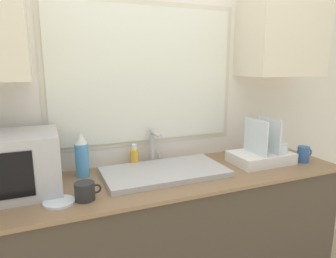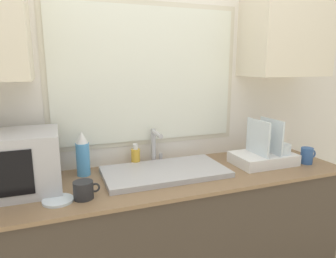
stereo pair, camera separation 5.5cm
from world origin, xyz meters
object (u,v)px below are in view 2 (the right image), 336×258
Objects in this scene: spray_bottle at (83,154)px; mug_near_sink at (84,190)px; microwave at (10,163)px; dish_rack at (265,155)px; soap_bottle at (136,157)px; faucet at (155,144)px.

spray_bottle is 0.33m from mug_near_sink.
microwave is 3.71× the size of mug_near_sink.
dish_rack is 0.83m from soap_bottle.
mug_near_sink is (-1.14, -0.12, -0.02)m from dish_rack.
dish_rack is at bearing -17.56° from soap_bottle.
soap_bottle is (0.32, 0.05, -0.06)m from spray_bottle.
spray_bottle is 0.33m from soap_bottle.
dish_rack reaches higher than mug_near_sink.
faucet is 0.45m from spray_bottle.
spray_bottle is (0.36, 0.11, -0.03)m from microwave.
faucet is 0.59× the size of dish_rack.
mug_near_sink is at bearing -173.84° from dish_rack.
mug_near_sink is at bearing -94.97° from spray_bottle.
microwave reaches higher than spray_bottle.
faucet is 0.61m from mug_near_sink.
soap_bottle is (-0.13, 0.01, -0.07)m from faucet.
faucet is 0.88× the size of spray_bottle.
dish_rack reaches higher than soap_bottle.
microwave is 0.40m from mug_near_sink.
mug_near_sink is at bearing -142.49° from faucet.
microwave reaches higher than dish_rack.
dish_rack is 3.05× the size of mug_near_sink.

